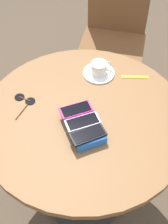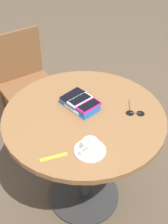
{
  "view_description": "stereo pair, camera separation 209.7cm",
  "coord_description": "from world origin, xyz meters",
  "px_view_note": "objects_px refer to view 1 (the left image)",
  "views": [
    {
      "loc": [
        -0.81,
        0.25,
        1.74
      ],
      "look_at": [
        0.0,
        0.0,
        0.74
      ],
      "focal_mm": 50.0,
      "sensor_mm": 36.0,
      "label": 1
    },
    {
      "loc": [
        1.0,
        -0.8,
        1.81
      ],
      "look_at": [
        0.0,
        0.0,
        0.74
      ],
      "focal_mm": 50.0,
      "sensor_mm": 36.0,
      "label": 2
    }
  ],
  "objects_px": {
    "round_table": "(84,136)",
    "chair_near_window": "(113,37)",
    "phone_box": "(83,126)",
    "sunglasses": "(25,100)",
    "saucer": "(99,73)",
    "phone_magenta": "(76,110)",
    "coffee_cup": "(99,68)",
    "phone_black": "(88,134)",
    "lanyard_strap": "(135,77)",
    "phone_white": "(83,122)"
  },
  "relations": [
    {
      "from": "phone_white",
      "to": "sunglasses",
      "type": "xyz_separation_m",
      "value": [
        0.23,
        0.2,
        -0.04
      ]
    },
    {
      "from": "round_table",
      "to": "phone_magenta",
      "type": "relative_size",
      "value": 6.54
    },
    {
      "from": "phone_box",
      "to": "phone_magenta",
      "type": "relative_size",
      "value": 1.58
    },
    {
      "from": "round_table",
      "to": "saucer",
      "type": "relative_size",
      "value": 5.85
    },
    {
      "from": "phone_magenta",
      "to": "saucer",
      "type": "height_order",
      "value": "phone_magenta"
    },
    {
      "from": "phone_magenta",
      "to": "coffee_cup",
      "type": "height_order",
      "value": "coffee_cup"
    },
    {
      "from": "coffee_cup",
      "to": "phone_magenta",
      "type": "bearing_deg",
      "value": 141.5
    },
    {
      "from": "phone_box",
      "to": "coffee_cup",
      "type": "relative_size",
      "value": 2.07
    },
    {
      "from": "round_table",
      "to": "phone_white",
      "type": "bearing_deg",
      "value": 158.67
    },
    {
      "from": "lanyard_strap",
      "to": "chair_near_window",
      "type": "xyz_separation_m",
      "value": [
        0.63,
        -0.15,
        -0.25
      ]
    },
    {
      "from": "round_table",
      "to": "phone_box",
      "type": "bearing_deg",
      "value": 160.26
    },
    {
      "from": "saucer",
      "to": "coffee_cup",
      "type": "xyz_separation_m",
      "value": [
        0.0,
        -0.0,
        0.03
      ]
    },
    {
      "from": "phone_magenta",
      "to": "chair_near_window",
      "type": "bearing_deg",
      "value": -31.75
    },
    {
      "from": "phone_box",
      "to": "phone_white",
      "type": "bearing_deg",
      "value": 104.51
    },
    {
      "from": "lanyard_strap",
      "to": "chair_near_window",
      "type": "bearing_deg",
      "value": -13.47
    },
    {
      "from": "phone_white",
      "to": "saucer",
      "type": "xyz_separation_m",
      "value": [
        0.3,
        -0.17,
        -0.04
      ]
    },
    {
      "from": "phone_box",
      "to": "chair_near_window",
      "type": "bearing_deg",
      "value": -29.21
    },
    {
      "from": "phone_magenta",
      "to": "coffee_cup",
      "type": "bearing_deg",
      "value": -38.5
    },
    {
      "from": "phone_white",
      "to": "lanyard_strap",
      "type": "distance_m",
      "value": 0.4
    },
    {
      "from": "coffee_cup",
      "to": "phone_black",
      "type": "bearing_deg",
      "value": 154.42
    },
    {
      "from": "sunglasses",
      "to": "chair_near_window",
      "type": "relative_size",
      "value": 0.16
    },
    {
      "from": "round_table",
      "to": "phone_box",
      "type": "height_order",
      "value": "phone_box"
    },
    {
      "from": "phone_white",
      "to": "chair_near_window",
      "type": "xyz_separation_m",
      "value": [
        0.85,
        -0.48,
        -0.29
      ]
    },
    {
      "from": "round_table",
      "to": "phone_magenta",
      "type": "distance_m",
      "value": 0.2
    },
    {
      "from": "phone_black",
      "to": "lanyard_strap",
      "type": "bearing_deg",
      "value": -48.85
    },
    {
      "from": "phone_box",
      "to": "saucer",
      "type": "height_order",
      "value": "phone_box"
    },
    {
      "from": "chair_near_window",
      "to": "lanyard_strap",
      "type": "bearing_deg",
      "value": 166.53
    },
    {
      "from": "round_table",
      "to": "lanyard_strap",
      "type": "relative_size",
      "value": 6.86
    },
    {
      "from": "sunglasses",
      "to": "saucer",
      "type": "bearing_deg",
      "value": -79.61
    },
    {
      "from": "round_table",
      "to": "coffee_cup",
      "type": "xyz_separation_m",
      "value": [
        0.23,
        -0.15,
        0.19
      ]
    },
    {
      "from": "round_table",
      "to": "chair_near_window",
      "type": "relative_size",
      "value": 0.96
    },
    {
      "from": "saucer",
      "to": "lanyard_strap",
      "type": "relative_size",
      "value": 1.17
    },
    {
      "from": "phone_white",
      "to": "coffee_cup",
      "type": "bearing_deg",
      "value": -30.5
    },
    {
      "from": "phone_black",
      "to": "phone_magenta",
      "type": "relative_size",
      "value": 1.06
    },
    {
      "from": "phone_box",
      "to": "saucer",
      "type": "xyz_separation_m",
      "value": [
        0.29,
        -0.17,
        -0.02
      ]
    },
    {
      "from": "phone_magenta",
      "to": "chair_near_window",
      "type": "xyz_separation_m",
      "value": [
        0.79,
        -0.49,
        -0.29
      ]
    },
    {
      "from": "phone_black",
      "to": "sunglasses",
      "type": "relative_size",
      "value": 0.98
    },
    {
      "from": "round_table",
      "to": "phone_magenta",
      "type": "bearing_deg",
      "value": 94.13
    },
    {
      "from": "round_table",
      "to": "sunglasses",
      "type": "bearing_deg",
      "value": 55.22
    },
    {
      "from": "round_table",
      "to": "phone_white",
      "type": "height_order",
      "value": "phone_white"
    },
    {
      "from": "phone_magenta",
      "to": "coffee_cup",
      "type": "relative_size",
      "value": 1.31
    },
    {
      "from": "round_table",
      "to": "saucer",
      "type": "bearing_deg",
      "value": -32.65
    },
    {
      "from": "phone_box",
      "to": "chair_near_window",
      "type": "xyz_separation_m",
      "value": [
        0.85,
        -0.48,
        -0.27
      ]
    },
    {
      "from": "sunglasses",
      "to": "phone_black",
      "type": "bearing_deg",
      "value": -145.43
    },
    {
      "from": "phone_box",
      "to": "phone_white",
      "type": "xyz_separation_m",
      "value": [
        -0.0,
        0.0,
        0.03
      ]
    },
    {
      "from": "round_table",
      "to": "coffee_cup",
      "type": "distance_m",
      "value": 0.33
    },
    {
      "from": "phone_magenta",
      "to": "saucer",
      "type": "distance_m",
      "value": 0.29
    },
    {
      "from": "round_table",
      "to": "lanyard_strap",
      "type": "xyz_separation_m",
      "value": [
        0.15,
        -0.3,
        0.15
      ]
    },
    {
      "from": "round_table",
      "to": "sunglasses",
      "type": "xyz_separation_m",
      "value": [
        0.16,
        0.23,
        0.15
      ]
    },
    {
      "from": "coffee_cup",
      "to": "lanyard_strap",
      "type": "xyz_separation_m",
      "value": [
        -0.08,
        -0.15,
        -0.04
      ]
    }
  ]
}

